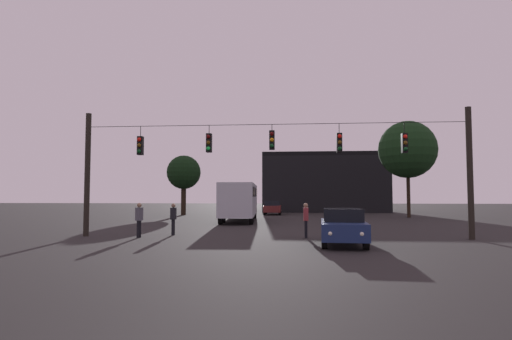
{
  "coord_description": "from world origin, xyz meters",
  "views": [
    {
      "loc": [
        1.03,
        -4.04,
        2.07
      ],
      "look_at": [
        -0.91,
        18.58,
        3.46
      ],
      "focal_mm": 29.57,
      "sensor_mm": 36.0,
      "label": 1
    }
  ],
  "objects_px": {
    "car_far_left": "(273,207)",
    "pedestrian_crossing_left": "(173,217)",
    "city_bus": "(240,198)",
    "car_near_right": "(343,226)",
    "tree_behind_building": "(407,150)",
    "pedestrian_crossing_center": "(306,218)",
    "pedestrian_crossing_right": "(139,218)",
    "tree_left_silhouette": "(184,173)"
  },
  "relations": [
    {
      "from": "car_far_left",
      "to": "pedestrian_crossing_left",
      "type": "relative_size",
      "value": 2.62
    },
    {
      "from": "city_bus",
      "to": "car_near_right",
      "type": "height_order",
      "value": "city_bus"
    },
    {
      "from": "city_bus",
      "to": "pedestrian_crossing_left",
      "type": "xyz_separation_m",
      "value": [
        -1.95,
        -12.57,
        -0.93
      ]
    },
    {
      "from": "car_far_left",
      "to": "pedestrian_crossing_left",
      "type": "bearing_deg",
      "value": -99.65
    },
    {
      "from": "car_near_right",
      "to": "pedestrian_crossing_left",
      "type": "height_order",
      "value": "pedestrian_crossing_left"
    },
    {
      "from": "city_bus",
      "to": "car_near_right",
      "type": "relative_size",
      "value": 2.51
    },
    {
      "from": "city_bus",
      "to": "car_near_right",
      "type": "bearing_deg",
      "value": -68.49
    },
    {
      "from": "pedestrian_crossing_left",
      "to": "tree_behind_building",
      "type": "height_order",
      "value": "tree_behind_building"
    },
    {
      "from": "pedestrian_crossing_center",
      "to": "pedestrian_crossing_right",
      "type": "xyz_separation_m",
      "value": [
        -8.22,
        -0.57,
        0.0
      ]
    },
    {
      "from": "pedestrian_crossing_left",
      "to": "tree_left_silhouette",
      "type": "relative_size",
      "value": 0.26
    },
    {
      "from": "pedestrian_crossing_left",
      "to": "car_far_left",
      "type": "bearing_deg",
      "value": 80.35
    },
    {
      "from": "car_far_left",
      "to": "tree_behind_building",
      "type": "relative_size",
      "value": 0.47
    },
    {
      "from": "car_near_right",
      "to": "pedestrian_crossing_right",
      "type": "distance_m",
      "value": 9.94
    },
    {
      "from": "car_far_left",
      "to": "tree_left_silhouette",
      "type": "xyz_separation_m",
      "value": [
        -9.53,
        -1.36,
        3.75
      ]
    },
    {
      "from": "pedestrian_crossing_left",
      "to": "tree_behind_building",
      "type": "relative_size",
      "value": 0.18
    },
    {
      "from": "tree_left_silhouette",
      "to": "tree_behind_building",
      "type": "height_order",
      "value": "tree_behind_building"
    },
    {
      "from": "car_near_right",
      "to": "pedestrian_crossing_center",
      "type": "relative_size",
      "value": 2.6
    },
    {
      "from": "tree_behind_building",
      "to": "pedestrian_crossing_right",
      "type": "bearing_deg",
      "value": -131.67
    },
    {
      "from": "tree_left_silhouette",
      "to": "pedestrian_crossing_center",
      "type": "bearing_deg",
      "value": -62.48
    },
    {
      "from": "car_far_left",
      "to": "pedestrian_crossing_center",
      "type": "height_order",
      "value": "pedestrian_crossing_center"
    },
    {
      "from": "tree_behind_building",
      "to": "city_bus",
      "type": "bearing_deg",
      "value": -155.76
    },
    {
      "from": "car_near_right",
      "to": "car_far_left",
      "type": "relative_size",
      "value": 1.02
    },
    {
      "from": "city_bus",
      "to": "car_far_left",
      "type": "relative_size",
      "value": 2.56
    },
    {
      "from": "tree_behind_building",
      "to": "pedestrian_crossing_left",
      "type": "bearing_deg",
      "value": -131.59
    },
    {
      "from": "car_near_right",
      "to": "tree_left_silhouette",
      "type": "bearing_deg",
      "value": 117.49
    },
    {
      "from": "pedestrian_crossing_left",
      "to": "tree_left_silhouette",
      "type": "distance_m",
      "value": 23.7
    },
    {
      "from": "city_bus",
      "to": "tree_left_silhouette",
      "type": "xyz_separation_m",
      "value": [
        -7.37,
        10.22,
        2.68
      ]
    },
    {
      "from": "car_near_right",
      "to": "tree_behind_building",
      "type": "distance_m",
      "value": 25.46
    },
    {
      "from": "pedestrian_crossing_right",
      "to": "city_bus",
      "type": "bearing_deg",
      "value": 76.85
    },
    {
      "from": "city_bus",
      "to": "car_far_left",
      "type": "xyz_separation_m",
      "value": [
        2.15,
        11.58,
        -1.07
      ]
    },
    {
      "from": "car_near_right",
      "to": "pedestrian_crossing_center",
      "type": "bearing_deg",
      "value": 117.25
    },
    {
      "from": "car_far_left",
      "to": "pedestrian_crossing_right",
      "type": "bearing_deg",
      "value": -101.97
    },
    {
      "from": "pedestrian_crossing_right",
      "to": "tree_behind_building",
      "type": "distance_m",
      "value": 28.51
    },
    {
      "from": "car_far_left",
      "to": "pedestrian_crossing_right",
      "type": "distance_m",
      "value": 26.14
    },
    {
      "from": "pedestrian_crossing_left",
      "to": "pedestrian_crossing_center",
      "type": "bearing_deg",
      "value": -7.11
    },
    {
      "from": "car_near_right",
      "to": "pedestrian_crossing_right",
      "type": "bearing_deg",
      "value": 166.82
    },
    {
      "from": "car_near_right",
      "to": "pedestrian_crossing_left",
      "type": "relative_size",
      "value": 2.67
    },
    {
      "from": "city_bus",
      "to": "car_far_left",
      "type": "distance_m",
      "value": 11.82
    },
    {
      "from": "car_near_right",
      "to": "pedestrian_crossing_center",
      "type": "xyz_separation_m",
      "value": [
        -1.46,
        2.83,
        0.17
      ]
    },
    {
      "from": "city_bus",
      "to": "pedestrian_crossing_center",
      "type": "bearing_deg",
      "value": -69.77
    },
    {
      "from": "car_near_right",
      "to": "pedestrian_crossing_right",
      "type": "relative_size",
      "value": 2.59
    },
    {
      "from": "car_near_right",
      "to": "car_far_left",
      "type": "bearing_deg",
      "value": 98.69
    }
  ]
}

